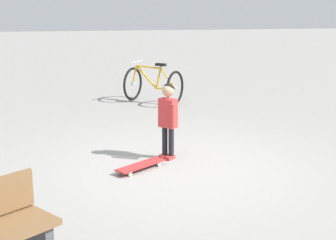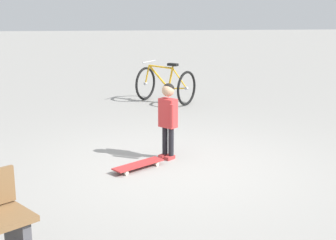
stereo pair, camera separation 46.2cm
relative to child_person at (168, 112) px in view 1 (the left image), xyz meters
The scene contains 4 objects.
ground_plane 0.80m from the child_person, 101.63° to the left, with size 50.00×50.00×0.00m, color gray.
child_person is the anchor object (origin of this frame).
skateboard 0.85m from the child_person, 45.71° to the left, with size 0.70×0.61×0.07m.
bicycle_mid 3.72m from the child_person, 93.32° to the right, with size 1.28×1.21×0.85m.
Camera 1 is at (1.04, 6.28, 2.26)m, focal length 54.46 mm.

